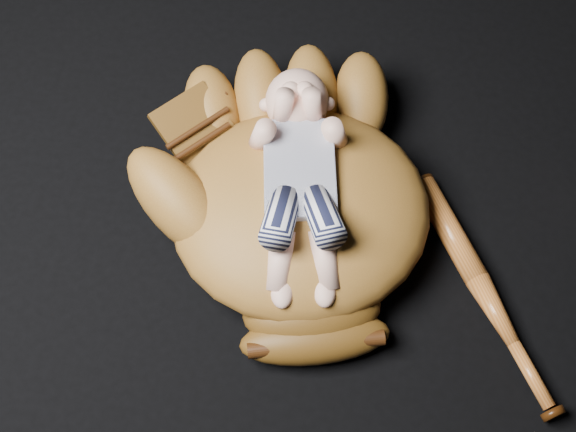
% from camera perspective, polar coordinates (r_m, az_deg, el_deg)
% --- Properties ---
extents(baseball_glove, '(0.60, 0.65, 0.17)m').
position_cam_1_polar(baseball_glove, '(1.19, 0.91, 0.78)').
color(baseball_glove, brown).
rests_on(baseball_glove, ground).
extents(newborn_baby, '(0.23, 0.39, 0.15)m').
position_cam_1_polar(newborn_baby, '(1.14, 0.88, 2.10)').
color(newborn_baby, '#E7AD95').
rests_on(newborn_baby, baseball_glove).
extents(baseball_bat, '(0.24, 0.37, 0.04)m').
position_cam_1_polar(baseball_bat, '(1.24, 13.82, -5.31)').
color(baseball_bat, '#A95920').
rests_on(baseball_bat, ground).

